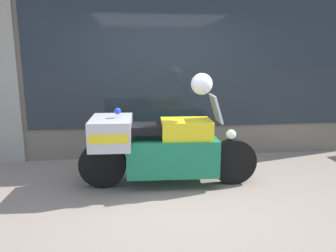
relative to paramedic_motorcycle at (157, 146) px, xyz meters
name	(u,v)px	position (x,y,z in m)	size (l,w,h in m)	color
ground_plane	(180,198)	(0.24, -0.47, -0.56)	(60.00, 60.00, 0.00)	gray
shop_building	(135,51)	(-0.25, 1.52, 1.30)	(6.99, 0.55, 3.70)	#6B6056
window_display	(189,128)	(0.71, 1.55, -0.11)	(5.44, 0.30, 1.90)	slate
paramedic_motorcycle	(157,146)	(0.00, 0.00, 0.00)	(2.45, 0.82, 1.26)	black
white_helmet	(202,84)	(0.59, -0.02, 0.84)	(0.29, 0.29, 0.29)	white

